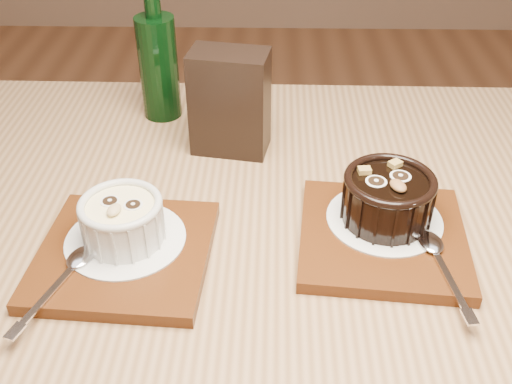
% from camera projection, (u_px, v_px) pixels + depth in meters
% --- Properties ---
extents(table, '(1.21, 0.81, 0.75)m').
position_uv_depth(table, '(267.00, 301.00, 0.72)').
color(table, brown).
rests_on(table, ground).
extents(tray_left, '(0.19, 0.19, 0.01)m').
position_uv_depth(tray_left, '(125.00, 254.00, 0.64)').
color(tray_left, '#54280E').
rests_on(tray_left, table).
extents(doily_left, '(0.13, 0.13, 0.00)m').
position_uv_depth(doily_left, '(126.00, 239.00, 0.65)').
color(doily_left, white).
rests_on(doily_left, tray_left).
extents(ramekin_white, '(0.09, 0.09, 0.05)m').
position_uv_depth(ramekin_white, '(122.00, 219.00, 0.63)').
color(ramekin_white, silver).
rests_on(ramekin_white, doily_left).
extents(spoon_left, '(0.07, 0.14, 0.01)m').
position_uv_depth(spoon_left, '(61.00, 279.00, 0.59)').
color(spoon_left, white).
rests_on(spoon_left, tray_left).
extents(tray_right, '(0.20, 0.20, 0.01)m').
position_uv_depth(tray_right, '(382.00, 237.00, 0.66)').
color(tray_right, '#54280E').
rests_on(tray_right, table).
extents(doily_right, '(0.13, 0.13, 0.00)m').
position_uv_depth(doily_right, '(384.00, 219.00, 0.67)').
color(doily_right, white).
rests_on(doily_right, tray_right).
extents(ramekin_dark, '(0.10, 0.10, 0.06)m').
position_uv_depth(ramekin_dark, '(388.00, 196.00, 0.66)').
color(ramekin_dark, black).
rests_on(ramekin_dark, doily_right).
extents(spoon_right, '(0.04, 0.14, 0.01)m').
position_uv_depth(spoon_right, '(443.00, 264.00, 0.61)').
color(spoon_right, white).
rests_on(spoon_right, tray_right).
extents(condiment_stand, '(0.11, 0.08, 0.14)m').
position_uv_depth(condiment_stand, '(230.00, 102.00, 0.79)').
color(condiment_stand, black).
rests_on(condiment_stand, table).
extents(green_bottle, '(0.06, 0.06, 0.21)m').
position_uv_depth(green_bottle, '(158.00, 64.00, 0.86)').
color(green_bottle, black).
rests_on(green_bottle, table).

